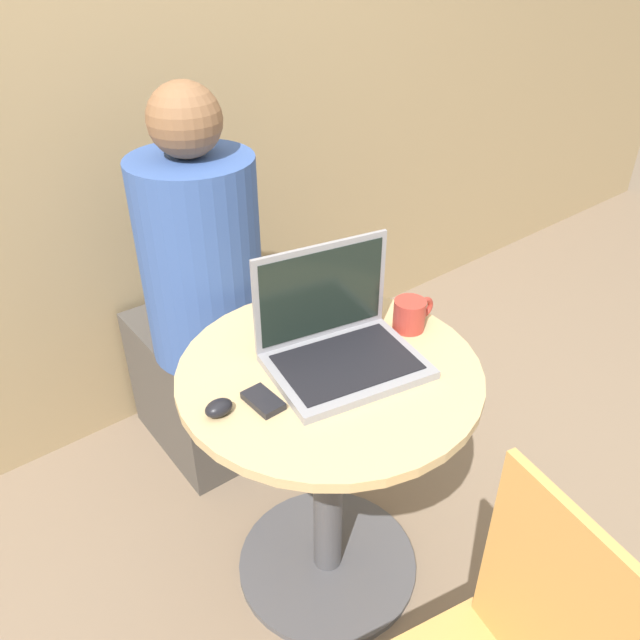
% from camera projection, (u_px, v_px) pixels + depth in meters
% --- Properties ---
extents(ground_plane, '(12.00, 12.00, 0.00)m').
position_uv_depth(ground_plane, '(327.00, 564.00, 1.82)').
color(ground_plane, '#7F6B56').
extents(back_wall, '(7.00, 0.05, 2.60)m').
position_uv_depth(back_wall, '(107.00, 39.00, 1.76)').
color(back_wall, tan).
rests_on(back_wall, ground_plane).
extents(round_table, '(0.70, 0.70, 0.72)m').
position_uv_depth(round_table, '(329.00, 446.00, 1.57)').
color(round_table, '#4C4C51').
rests_on(round_table, ground_plane).
extents(laptop, '(0.38, 0.32, 0.26)m').
position_uv_depth(laptop, '(338.00, 341.00, 1.43)').
color(laptop, gray).
rests_on(laptop, round_table).
extents(cell_phone, '(0.06, 0.09, 0.02)m').
position_uv_depth(cell_phone, '(263.00, 401.00, 1.32)').
color(cell_phone, black).
rests_on(cell_phone, round_table).
extents(computer_mouse, '(0.06, 0.04, 0.03)m').
position_uv_depth(computer_mouse, '(219.00, 408.00, 1.29)').
color(computer_mouse, black).
rests_on(computer_mouse, round_table).
extents(coffee_cup, '(0.12, 0.08, 0.08)m').
position_uv_depth(coffee_cup, '(412.00, 315.00, 1.55)').
color(coffee_cup, '#B2382D').
rests_on(coffee_cup, round_table).
extents(person_seated, '(0.35, 0.54, 1.26)m').
position_uv_depth(person_seated, '(201.00, 321.00, 1.95)').
color(person_seated, '#4C4742').
rests_on(person_seated, ground_plane).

